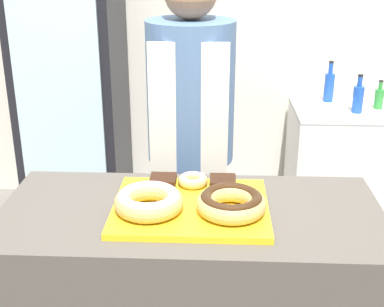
# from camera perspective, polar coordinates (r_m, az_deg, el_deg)

# --- Properties ---
(wall_back) EXTENTS (8.00, 0.06, 2.70)m
(wall_back) POSITION_cam_1_polar(r_m,az_deg,el_deg) (3.87, 1.46, 14.30)
(wall_back) COLOR silver
(wall_back) RESTS_ON ground_plane
(serving_tray) EXTENTS (0.55, 0.46, 0.02)m
(serving_tray) POSITION_cam_1_polar(r_m,az_deg,el_deg) (1.92, -0.14, -5.76)
(serving_tray) COLOR yellow
(serving_tray) RESTS_ON display_counter
(donut_light_glaze) EXTENTS (0.24, 0.24, 0.07)m
(donut_light_glaze) POSITION_cam_1_polar(r_m,az_deg,el_deg) (1.86, -4.63, -5.01)
(donut_light_glaze) COLOR tan
(donut_light_glaze) RESTS_ON serving_tray
(donut_chocolate_glaze) EXTENTS (0.24, 0.24, 0.07)m
(donut_chocolate_glaze) POSITION_cam_1_polar(r_m,az_deg,el_deg) (1.85, 4.21, -5.20)
(donut_chocolate_glaze) COLOR tan
(donut_chocolate_glaze) RESTS_ON serving_tray
(donut_mini_center) EXTENTS (0.12, 0.12, 0.04)m
(donut_mini_center) POSITION_cam_1_polar(r_m,az_deg,el_deg) (2.06, 0.08, -2.83)
(donut_mini_center) COLOR tan
(donut_mini_center) RESTS_ON serving_tray
(brownie_back_left) EXTENTS (0.10, 0.10, 0.03)m
(brownie_back_left) POSITION_cam_1_polar(r_m,az_deg,el_deg) (2.07, -3.11, -2.91)
(brownie_back_left) COLOR black
(brownie_back_left) RESTS_ON serving_tray
(brownie_back_right) EXTENTS (0.10, 0.10, 0.03)m
(brownie_back_right) POSITION_cam_1_polar(r_m,az_deg,el_deg) (2.06, 3.30, -3.04)
(brownie_back_right) COLOR black
(brownie_back_right) RESTS_ON serving_tray
(baker_person) EXTENTS (0.41, 0.41, 1.80)m
(baker_person) POSITION_cam_1_polar(r_m,az_deg,el_deg) (2.55, -0.15, 1.17)
(baker_person) COLOR #4C4C51
(baker_person) RESTS_ON ground_plane
(beverage_fridge) EXTENTS (0.65, 0.67, 1.90)m
(beverage_fridge) POSITION_cam_1_polar(r_m,az_deg,el_deg) (3.68, -12.61, 7.07)
(beverage_fridge) COLOR black
(beverage_fridge) RESTS_ON ground_plane
(chest_freezer) EXTENTS (0.85, 0.60, 0.81)m
(chest_freezer) POSITION_cam_1_polar(r_m,az_deg,el_deg) (3.85, 16.74, -1.16)
(chest_freezer) COLOR silver
(chest_freezer) RESTS_ON ground_plane
(bottle_blue) EXTENTS (0.07, 0.07, 0.25)m
(bottle_blue) POSITION_cam_1_polar(r_m,az_deg,el_deg) (3.61, 17.30, 5.69)
(bottle_blue) COLOR #1E4CB2
(bottle_blue) RESTS_ON chest_freezer
(bottle_green) EXTENTS (0.06, 0.06, 0.19)m
(bottle_green) POSITION_cam_1_polar(r_m,az_deg,el_deg) (3.75, 19.33, 5.65)
(bottle_green) COLOR #2D8C38
(bottle_green) RESTS_ON chest_freezer
(bottle_blue_b) EXTENTS (0.07, 0.07, 0.28)m
(bottle_blue_b) POSITION_cam_1_polar(r_m,az_deg,el_deg) (3.82, 14.42, 6.99)
(bottle_blue_b) COLOR #1E4CB2
(bottle_blue_b) RESTS_ON chest_freezer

